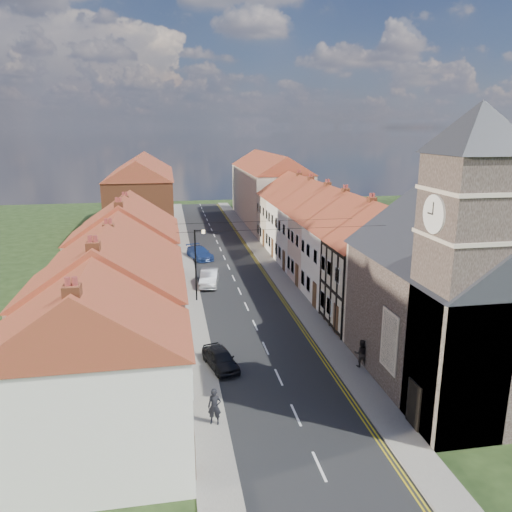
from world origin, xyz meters
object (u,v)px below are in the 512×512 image
at_px(church, 462,287).
at_px(car_mid, 209,278).
at_px(car_far, 200,253).
at_px(pedestrian_right, 361,353).
at_px(lamppost, 197,260).
at_px(car_near, 220,358).
at_px(pedestrian_left, 215,407).

distance_m(church, car_mid, 24.62).
height_order(car_far, pedestrian_right, pedestrian_right).
bearing_deg(car_far, pedestrian_right, -92.63).
xyz_separation_m(lamppost, car_far, (1.11, 14.00, -2.88)).
relative_size(church, car_near, 4.22).
bearing_deg(pedestrian_right, lamppost, -47.20).
relative_size(car_mid, pedestrian_left, 2.40).
xyz_separation_m(car_near, pedestrian_right, (8.30, -1.50, 0.36)).
relative_size(car_near, car_far, 0.79).
xyz_separation_m(lamppost, car_mid, (1.33, 4.28, -2.82)).
distance_m(car_mid, pedestrian_left, 22.52).
bearing_deg(pedestrian_left, car_mid, 100.38).
bearing_deg(car_far, church, -86.90).
height_order(lamppost, car_near, lamppost).
xyz_separation_m(church, car_mid, (-11.84, 20.96, -5.16)).
bearing_deg(lamppost, pedestrian_left, -90.94).
bearing_deg(car_near, lamppost, 78.51).
relative_size(church, lamppost, 2.53).
relative_size(church, pedestrian_left, 8.35).
height_order(car_mid, pedestrian_left, pedestrian_left).
bearing_deg(car_mid, car_near, -82.93).
height_order(church, car_near, church).
distance_m(car_far, pedestrian_left, 32.21).
bearing_deg(car_near, car_mid, 73.15).
relative_size(lamppost, car_far, 1.31).
bearing_deg(lamppost, car_far, 85.47).
relative_size(car_mid, car_far, 0.96).
height_order(church, lamppost, church).
distance_m(car_near, car_far, 26.21).
bearing_deg(pedestrian_left, pedestrian_right, 40.46).
bearing_deg(pedestrian_left, car_near, 95.86).
distance_m(lamppost, car_far, 14.34).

